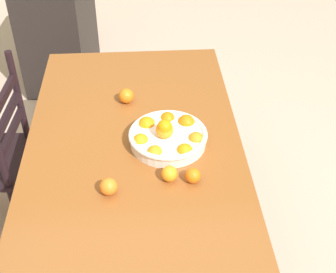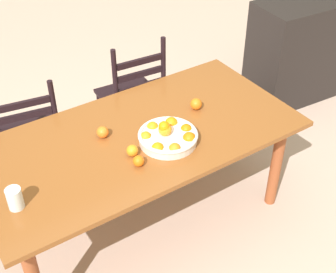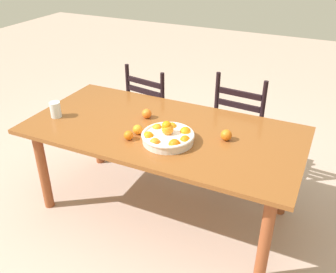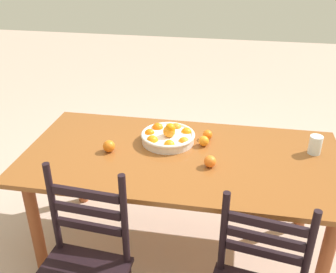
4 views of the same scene
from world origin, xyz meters
name	(u,v)px [view 4 (image 4 of 4)]	position (x,y,z in m)	size (l,w,h in m)	color
ground_plane	(180,244)	(0.00, 0.00, 0.00)	(12.00, 12.00, 0.00)	#C0A393
dining_table	(181,168)	(0.00, 0.00, 0.64)	(1.96, 0.97, 0.73)	brown
chair_near_window	(81,272)	(0.39, 0.76, 0.46)	(0.47, 0.47, 0.97)	black
fruit_bowl	(168,136)	(0.11, -0.15, 0.77)	(0.35, 0.35, 0.14)	silver
orange_loose_0	(207,135)	(-0.14, -0.24, 0.76)	(0.06, 0.06, 0.06)	orange
orange_loose_1	(204,141)	(-0.12, -0.14, 0.76)	(0.07, 0.07, 0.07)	orange
orange_loose_2	(109,146)	(0.45, 0.03, 0.77)	(0.08, 0.08, 0.08)	orange
orange_loose_3	(210,161)	(-0.18, 0.10, 0.77)	(0.07, 0.07, 0.07)	orange
drinking_glass	(315,145)	(-0.81, -0.17, 0.79)	(0.08, 0.08, 0.12)	silver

